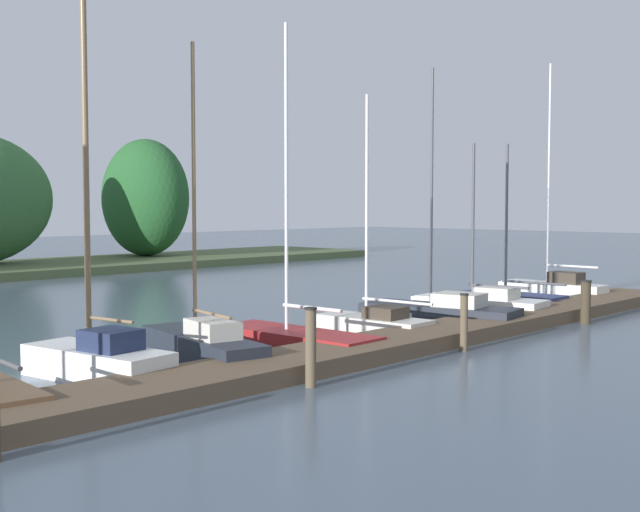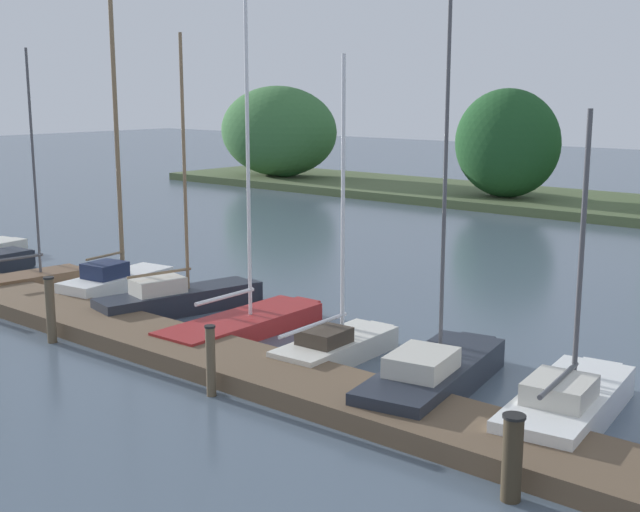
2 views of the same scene
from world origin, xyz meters
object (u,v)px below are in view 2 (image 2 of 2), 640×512
at_px(sailboat_8, 569,401).
at_px(mooring_piling_3, 211,361).
at_px(sailboat_5, 247,321).
at_px(sailboat_4, 181,297).
at_px(sailboat_6, 338,344).
at_px(sailboat_7, 435,372).
at_px(sailboat_3, 119,278).
at_px(mooring_piling_4, 512,458).
at_px(mooring_piling_2, 50,310).
at_px(sailboat_2, 38,278).

xyz_separation_m(sailboat_8, mooring_piling_3, (-5.35, -3.03, 0.31)).
bearing_deg(sailboat_5, sailboat_4, 83.26).
bearing_deg(sailboat_6, sailboat_7, -99.32).
relative_size(sailboat_4, sailboat_6, 1.10).
distance_m(sailboat_3, mooring_piling_3, 8.07).
distance_m(sailboat_8, mooring_piling_4, 3.17).
bearing_deg(sailboat_4, mooring_piling_2, -171.35).
relative_size(sailboat_2, sailboat_8, 1.27).
height_order(sailboat_4, mooring_piling_2, sailboat_4).
bearing_deg(sailboat_6, sailboat_4, 83.27).
bearing_deg(sailboat_7, sailboat_3, 76.21).
height_order(sailboat_6, mooring_piling_3, sailboat_6).
distance_m(sailboat_5, mooring_piling_2, 4.24).
bearing_deg(sailboat_5, sailboat_8, -92.97).
xyz_separation_m(sailboat_5, sailboat_7, (5.24, -0.43, 0.08)).
bearing_deg(sailboat_3, mooring_piling_4, -112.59).
relative_size(sailboat_4, sailboat_8, 1.31).
distance_m(sailboat_3, sailboat_7, 10.25).
xyz_separation_m(sailboat_4, sailboat_6, (5.23, -0.36, -0.06)).
xyz_separation_m(sailboat_5, mooring_piling_4, (8.24, -3.27, 0.33)).
bearing_deg(sailboat_8, sailboat_5, 81.47).
distance_m(sailboat_7, sailboat_8, 2.44).
height_order(sailboat_2, sailboat_7, sailboat_7).
height_order(sailboat_6, mooring_piling_4, sailboat_6).
relative_size(sailboat_5, sailboat_7, 1.06).
height_order(sailboat_4, sailboat_6, sailboat_4).
bearing_deg(sailboat_3, sailboat_7, -101.42).
distance_m(sailboat_4, mooring_piling_2, 3.48).
xyz_separation_m(sailboat_2, mooring_piling_3, (9.81, -2.58, 0.37)).
relative_size(sailboat_4, sailboat_7, 0.96).
height_order(sailboat_4, mooring_piling_4, sailboat_4).
bearing_deg(sailboat_5, mooring_piling_2, 138.48).
distance_m(mooring_piling_3, mooring_piling_4, 5.92).
distance_m(sailboat_2, mooring_piling_4, 15.95).
relative_size(sailboat_2, mooring_piling_2, 4.44).
xyz_separation_m(sailboat_4, mooring_piling_2, (-0.21, -3.46, 0.35)).
bearing_deg(mooring_piling_3, mooring_piling_2, -179.57).
relative_size(sailboat_6, sailboat_7, 0.87).
xyz_separation_m(sailboat_4, sailboat_5, (2.48, -0.22, -0.11)).
bearing_deg(sailboat_5, mooring_piling_3, -145.85).
relative_size(sailboat_3, mooring_piling_2, 5.28).
bearing_deg(sailboat_3, mooring_piling_3, -122.93).
xyz_separation_m(sailboat_3, mooring_piling_3, (7.30, -3.43, 0.17)).
bearing_deg(mooring_piling_3, sailboat_5, 125.86).
relative_size(sailboat_6, mooring_piling_3, 4.65).
bearing_deg(sailboat_2, sailboat_7, -82.82).
bearing_deg(mooring_piling_2, sailboat_4, 86.44).
bearing_deg(sailboat_8, mooring_piling_4, -176.85).
xyz_separation_m(sailboat_2, sailboat_3, (2.51, 0.85, 0.20)).
bearing_deg(sailboat_7, sailboat_2, 80.78).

